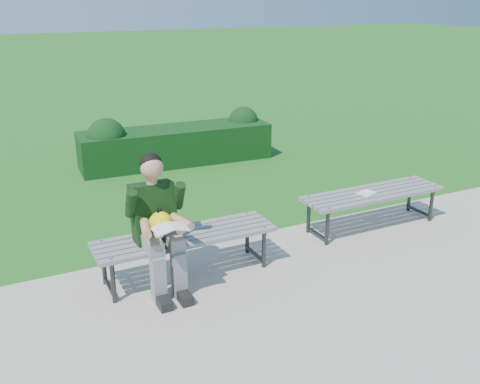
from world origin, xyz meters
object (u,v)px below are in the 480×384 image
hedge (174,142)px  seated_boy (158,220)px  bench_left (186,239)px  paper_sheet (367,193)px  bench_right (373,196)px

hedge → seated_boy: size_ratio=2.46×
bench_left → paper_sheet: size_ratio=7.00×
bench_right → seated_boy: bearing=-174.9°
hedge → paper_sheet: (1.12, -3.65, 0.12)m
bench_right → seated_boy: 2.78m
seated_boy → hedge: bearing=68.6°
hedge → bench_right: hedge is taller
hedge → bench_right: bearing=-71.5°
hedge → paper_sheet: size_ratio=12.58×
hedge → paper_sheet: 3.82m
bench_right → hedge: bearing=108.5°
hedge → bench_left: 4.00m
bench_left → bench_right: size_ratio=1.00×
hedge → paper_sheet: hedge is taller
bench_left → seated_boy: bearing=-163.0°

